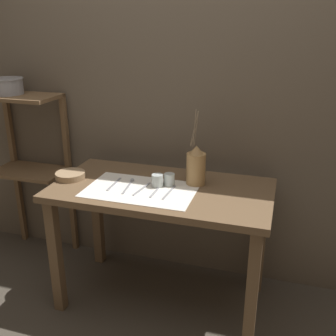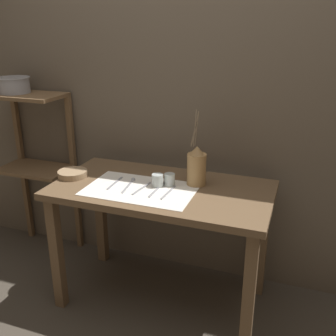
# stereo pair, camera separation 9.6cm
# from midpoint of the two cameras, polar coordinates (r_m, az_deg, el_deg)

# --- Properties ---
(ground_plane) EXTENTS (12.00, 12.00, 0.00)m
(ground_plane) POSITION_cam_midpoint_polar(r_m,az_deg,el_deg) (2.65, 0.25, -18.30)
(ground_plane) COLOR #473F35
(stone_wall_back) EXTENTS (7.00, 0.06, 2.40)m
(stone_wall_back) POSITION_cam_midpoint_polar(r_m,az_deg,el_deg) (2.53, 3.67, 9.90)
(stone_wall_back) COLOR brown
(stone_wall_back) RESTS_ON ground_plane
(wooden_table) EXTENTS (1.26, 0.66, 0.77)m
(wooden_table) POSITION_cam_midpoint_polar(r_m,az_deg,el_deg) (2.30, 0.28, -5.35)
(wooden_table) COLOR brown
(wooden_table) RESTS_ON ground_plane
(wooden_shelf_unit) EXTENTS (0.50, 0.31, 1.21)m
(wooden_shelf_unit) POSITION_cam_midpoint_polar(r_m,az_deg,el_deg) (2.96, -17.67, 3.16)
(wooden_shelf_unit) COLOR brown
(wooden_shelf_unit) RESTS_ON ground_plane
(linen_cloth) EXTENTS (0.62, 0.39, 0.00)m
(linen_cloth) POSITION_cam_midpoint_polar(r_m,az_deg,el_deg) (2.22, -2.76, -3.09)
(linen_cloth) COLOR white
(linen_cloth) RESTS_ON wooden_table
(pitcher_with_flowers) EXTENTS (0.11, 0.11, 0.44)m
(pitcher_with_flowers) POSITION_cam_midpoint_polar(r_m,az_deg,el_deg) (2.26, 5.38, 0.15)
(pitcher_with_flowers) COLOR #A87F4C
(pitcher_with_flowers) RESTS_ON wooden_table
(wooden_bowl) EXTENTS (0.18, 0.18, 0.04)m
(wooden_bowl) POSITION_cam_midpoint_polar(r_m,az_deg,el_deg) (2.45, -12.59, -0.82)
(wooden_bowl) COLOR #9E7F5B
(wooden_bowl) RESTS_ON wooden_table
(glass_tumbler_near) EXTENTS (0.07, 0.07, 0.07)m
(glass_tumbler_near) POSITION_cam_midpoint_polar(r_m,az_deg,el_deg) (2.24, -0.30, -1.81)
(glass_tumbler_near) COLOR #B7C1BC
(glass_tumbler_near) RESTS_ON wooden_table
(glass_tumbler_far) EXTENTS (0.06, 0.06, 0.07)m
(glass_tumbler_far) POSITION_cam_midpoint_polar(r_m,az_deg,el_deg) (2.26, 1.45, -1.67)
(glass_tumbler_far) COLOR #B7C1BC
(glass_tumbler_far) RESTS_ON wooden_table
(fork_inner) EXTENTS (0.02, 0.20, 0.00)m
(fork_inner) POSITION_cam_midpoint_polar(r_m,az_deg,el_deg) (2.31, -6.55, -2.20)
(fork_inner) COLOR #939399
(fork_inner) RESTS_ON wooden_table
(spoon_inner) EXTENTS (0.04, 0.21, 0.02)m
(spoon_inner) POSITION_cam_midpoint_polar(r_m,az_deg,el_deg) (2.31, -4.19, -2.08)
(spoon_inner) COLOR #939399
(spoon_inner) RESTS_ON wooden_table
(fork_outer) EXTENTS (0.04, 0.20, 0.00)m
(fork_outer) POSITION_cam_midpoint_polar(r_m,az_deg,el_deg) (2.22, -2.60, -2.99)
(fork_outer) COLOR #939399
(fork_outer) RESTS_ON wooden_table
(spoon_outer) EXTENTS (0.02, 0.21, 0.02)m
(spoon_outer) POSITION_cam_midpoint_polar(r_m,az_deg,el_deg) (2.25, 0.01, -2.67)
(spoon_outer) COLOR #939399
(spoon_outer) RESTS_ON wooden_table
(knife_center) EXTENTS (0.02, 0.20, 0.00)m
(knife_center) POSITION_cam_midpoint_polar(r_m,az_deg,el_deg) (2.17, 1.33, -3.56)
(knife_center) COLOR #939399
(knife_center) RESTS_ON wooden_table
(metal_pot_large) EXTENTS (0.22, 0.22, 0.11)m
(metal_pot_large) POSITION_cam_midpoint_polar(r_m,az_deg,el_deg) (2.89, -20.61, 11.27)
(metal_pot_large) COLOR #939399
(metal_pot_large) RESTS_ON wooden_shelf_unit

